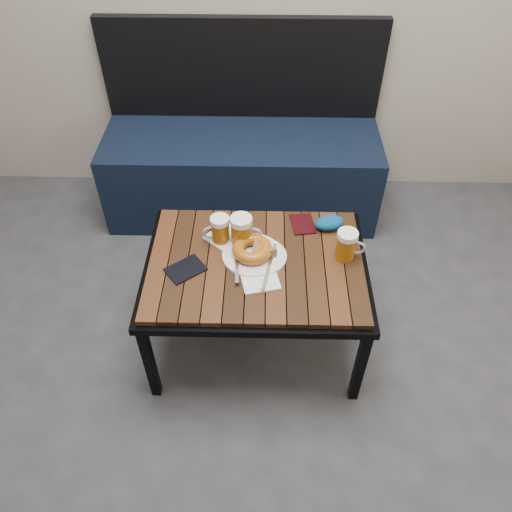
{
  "coord_description": "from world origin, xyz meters",
  "views": [
    {
      "loc": [
        0.24,
        -0.44,
        1.8
      ],
      "look_at": [
        0.21,
        0.85,
        0.5
      ],
      "focal_mm": 35.0,
      "sensor_mm": 36.0,
      "label": 1
    }
  ],
  "objects_px": {
    "plate_pie": "(261,254)",
    "knit_pouch": "(329,223)",
    "beer_mug_left": "(220,230)",
    "passport_burgundy": "(303,224)",
    "beer_mug_centre": "(242,232)",
    "beer_mug_right": "(347,245)",
    "bench": "(242,164)",
    "plate_bagel": "(252,252)",
    "passport_navy": "(186,269)",
    "cafe_table": "(256,269)"
  },
  "relations": [
    {
      "from": "beer_mug_left",
      "to": "plate_pie",
      "type": "xyz_separation_m",
      "value": [
        0.16,
        -0.09,
        -0.04
      ]
    },
    {
      "from": "plate_pie",
      "to": "passport_navy",
      "type": "height_order",
      "value": "plate_pie"
    },
    {
      "from": "beer_mug_left",
      "to": "passport_navy",
      "type": "distance_m",
      "value": 0.2
    },
    {
      "from": "beer_mug_right",
      "to": "passport_burgundy",
      "type": "height_order",
      "value": "beer_mug_right"
    },
    {
      "from": "bench",
      "to": "beer_mug_left",
      "type": "xyz_separation_m",
      "value": [
        -0.05,
        -0.8,
        0.26
      ]
    },
    {
      "from": "beer_mug_left",
      "to": "beer_mug_right",
      "type": "xyz_separation_m",
      "value": [
        0.47,
        -0.08,
        0.0
      ]
    },
    {
      "from": "beer_mug_centre",
      "to": "beer_mug_right",
      "type": "height_order",
      "value": "beer_mug_centre"
    },
    {
      "from": "plate_bagel",
      "to": "passport_burgundy",
      "type": "relative_size",
      "value": 2.39
    },
    {
      "from": "bench",
      "to": "beer_mug_centre",
      "type": "bearing_deg",
      "value": -87.31
    },
    {
      "from": "bench",
      "to": "beer_mug_left",
      "type": "relative_size",
      "value": 12.03
    },
    {
      "from": "cafe_table",
      "to": "knit_pouch",
      "type": "distance_m",
      "value": 0.35
    },
    {
      "from": "cafe_table",
      "to": "plate_pie",
      "type": "xyz_separation_m",
      "value": [
        0.02,
        0.02,
        0.07
      ]
    },
    {
      "from": "cafe_table",
      "to": "beer_mug_left",
      "type": "xyz_separation_m",
      "value": [
        -0.14,
        0.11,
        0.1
      ]
    },
    {
      "from": "beer_mug_right",
      "to": "plate_pie",
      "type": "bearing_deg",
      "value": -173.61
    },
    {
      "from": "plate_bagel",
      "to": "passport_navy",
      "type": "height_order",
      "value": "plate_bagel"
    },
    {
      "from": "beer_mug_centre",
      "to": "passport_burgundy",
      "type": "xyz_separation_m",
      "value": [
        0.24,
        0.12,
        -0.06
      ]
    },
    {
      "from": "plate_bagel",
      "to": "knit_pouch",
      "type": "relative_size",
      "value": 2.51
    },
    {
      "from": "bench",
      "to": "passport_burgundy",
      "type": "xyz_separation_m",
      "value": [
        0.28,
        -0.7,
        0.2
      ]
    },
    {
      "from": "beer_mug_right",
      "to": "passport_burgundy",
      "type": "distance_m",
      "value": 0.24
    },
    {
      "from": "beer_mug_left",
      "to": "passport_burgundy",
      "type": "relative_size",
      "value": 0.95
    },
    {
      "from": "beer_mug_left",
      "to": "plate_pie",
      "type": "relative_size",
      "value": 0.6
    },
    {
      "from": "bench",
      "to": "knit_pouch",
      "type": "xyz_separation_m",
      "value": [
        0.38,
        -0.72,
        0.22
      ]
    },
    {
      "from": "plate_bagel",
      "to": "passport_navy",
      "type": "bearing_deg",
      "value": -162.97
    },
    {
      "from": "beer_mug_right",
      "to": "knit_pouch",
      "type": "distance_m",
      "value": 0.17
    },
    {
      "from": "plate_pie",
      "to": "cafe_table",
      "type": "bearing_deg",
      "value": -133.44
    },
    {
      "from": "passport_burgundy",
      "to": "beer_mug_centre",
      "type": "bearing_deg",
      "value": -161.83
    },
    {
      "from": "beer_mug_left",
      "to": "beer_mug_right",
      "type": "relative_size",
      "value": 0.95
    },
    {
      "from": "beer_mug_left",
      "to": "knit_pouch",
      "type": "relative_size",
      "value": 0.99
    },
    {
      "from": "passport_navy",
      "to": "bench",
      "type": "bearing_deg",
      "value": 132.48
    },
    {
      "from": "bench",
      "to": "plate_bagel",
      "type": "distance_m",
      "value": 0.92
    },
    {
      "from": "bench",
      "to": "cafe_table",
      "type": "height_order",
      "value": "bench"
    },
    {
      "from": "beer_mug_centre",
      "to": "knit_pouch",
      "type": "bearing_deg",
      "value": 19.64
    },
    {
      "from": "beer_mug_left",
      "to": "bench",
      "type": "bearing_deg",
      "value": -101.83
    },
    {
      "from": "plate_pie",
      "to": "beer_mug_centre",
      "type": "bearing_deg",
      "value": 135.73
    },
    {
      "from": "beer_mug_centre",
      "to": "beer_mug_right",
      "type": "bearing_deg",
      "value": -6.01
    },
    {
      "from": "bench",
      "to": "knit_pouch",
      "type": "height_order",
      "value": "bench"
    },
    {
      "from": "knit_pouch",
      "to": "plate_bagel",
      "type": "bearing_deg",
      "value": -150.57
    },
    {
      "from": "cafe_table",
      "to": "plate_pie",
      "type": "relative_size",
      "value": 4.35
    },
    {
      "from": "plate_bagel",
      "to": "knit_pouch",
      "type": "distance_m",
      "value": 0.35
    },
    {
      "from": "cafe_table",
      "to": "plate_bagel",
      "type": "relative_size",
      "value": 2.85
    },
    {
      "from": "beer_mug_right",
      "to": "plate_bagel",
      "type": "xyz_separation_m",
      "value": [
        -0.35,
        -0.01,
        -0.04
      ]
    },
    {
      "from": "plate_pie",
      "to": "knit_pouch",
      "type": "bearing_deg",
      "value": 33.18
    },
    {
      "from": "bench",
      "to": "cafe_table",
      "type": "relative_size",
      "value": 1.67
    },
    {
      "from": "beer_mug_right",
      "to": "plate_bagel",
      "type": "distance_m",
      "value": 0.35
    },
    {
      "from": "cafe_table",
      "to": "knit_pouch",
      "type": "xyz_separation_m",
      "value": [
        0.29,
        0.19,
        0.07
      ]
    },
    {
      "from": "plate_pie",
      "to": "plate_bagel",
      "type": "height_order",
      "value": "plate_bagel"
    },
    {
      "from": "passport_burgundy",
      "to": "bench",
      "type": "bearing_deg",
      "value": 102.89
    },
    {
      "from": "beer_mug_left",
      "to": "beer_mug_centre",
      "type": "xyz_separation_m",
      "value": [
        0.09,
        -0.02,
        0.01
      ]
    },
    {
      "from": "bench",
      "to": "passport_burgundy",
      "type": "bearing_deg",
      "value": -68.39
    },
    {
      "from": "beer_mug_right",
      "to": "plate_bagel",
      "type": "bearing_deg",
      "value": -174.66
    }
  ]
}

